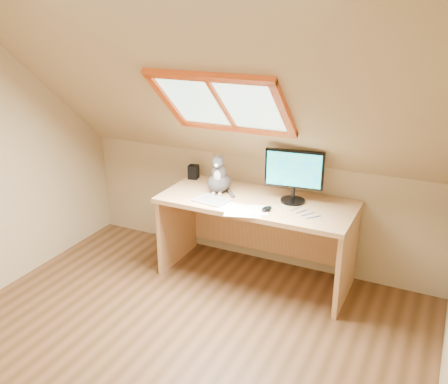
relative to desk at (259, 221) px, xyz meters
The scene contains 10 objects.
ground 1.55m from the desk, 96.23° to the right, with size 3.50×3.50×0.00m, color brown.
room_shell 1.80m from the desk, 95.86° to the right, with size 3.52×3.52×2.41m.
desk is the anchor object (origin of this frame).
monitor 0.57m from the desk, ahead, with size 0.49×0.21×0.45m.
cat 0.52m from the desk, behind, with size 0.24×0.28×0.37m.
desk_speaker 0.83m from the desk, 166.53° to the left, with size 0.09×0.09×0.13m, color black.
graphics_tablet 0.48m from the desk, 142.57° to the right, with size 0.28×0.20×0.01m, color #B2B2B7.
mouse 0.39m from the desk, 58.05° to the right, with size 0.06×0.11×0.03m, color black.
papers 0.41m from the desk, 98.89° to the right, with size 0.35×0.30×0.01m.
cables 0.46m from the desk, 27.97° to the right, with size 0.51×0.26×0.01m.
Camera 1 is at (1.61, -2.28, 2.33)m, focal length 40.00 mm.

